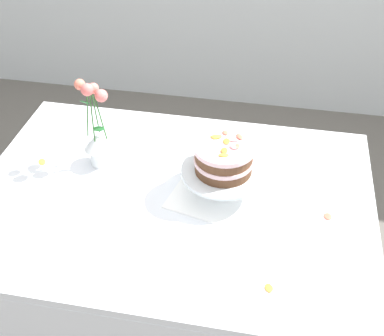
{
  "coord_description": "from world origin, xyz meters",
  "views": [
    {
      "loc": [
        0.31,
        -1.27,
        1.93
      ],
      "look_at": [
        0.07,
        0.01,
        0.86
      ],
      "focal_mm": 46.95,
      "sensor_mm": 36.0,
      "label": 1
    }
  ],
  "objects_px": {
    "flower_vase": "(97,135)",
    "cake_stand": "(223,174)",
    "layer_cake": "(224,157)",
    "dining_table": "(171,218)"
  },
  "relations": [
    {
      "from": "dining_table",
      "to": "cake_stand",
      "type": "bearing_deg",
      "value": 23.8
    },
    {
      "from": "layer_cake",
      "to": "flower_vase",
      "type": "distance_m",
      "value": 0.48
    },
    {
      "from": "dining_table",
      "to": "layer_cake",
      "type": "relative_size",
      "value": 6.83
    },
    {
      "from": "flower_vase",
      "to": "cake_stand",
      "type": "bearing_deg",
      "value": -9.05
    },
    {
      "from": "cake_stand",
      "to": "dining_table",
      "type": "bearing_deg",
      "value": -156.2
    },
    {
      "from": "flower_vase",
      "to": "layer_cake",
      "type": "bearing_deg",
      "value": -9.04
    },
    {
      "from": "cake_stand",
      "to": "layer_cake",
      "type": "height_order",
      "value": "layer_cake"
    },
    {
      "from": "dining_table",
      "to": "flower_vase",
      "type": "relative_size",
      "value": 4.0
    },
    {
      "from": "cake_stand",
      "to": "layer_cake",
      "type": "relative_size",
      "value": 1.42
    },
    {
      "from": "dining_table",
      "to": "flower_vase",
      "type": "xyz_separation_m",
      "value": [
        -0.3,
        0.15,
        0.22
      ]
    }
  ]
}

